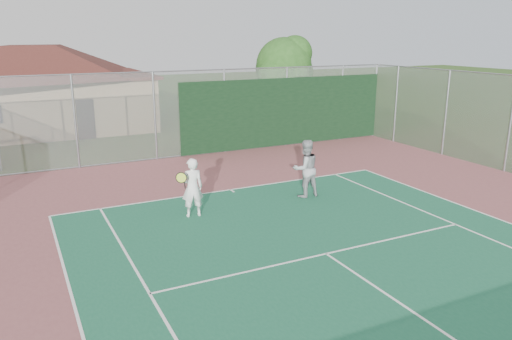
# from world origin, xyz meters

# --- Properties ---
(back_fence) EXTENTS (20.08, 0.11, 3.53)m
(back_fence) POSITION_xyz_m (2.11, 16.98, 1.67)
(back_fence) COLOR gray
(back_fence) RESTS_ON ground
(side_fence_right) EXTENTS (0.08, 9.00, 3.50)m
(side_fence_right) POSITION_xyz_m (10.00, 12.50, 1.75)
(side_fence_right) COLOR gray
(side_fence_right) RESTS_ON ground
(clubhouse) EXTENTS (12.04, 8.04, 5.19)m
(clubhouse) POSITION_xyz_m (-4.71, 26.23, 2.64)
(clubhouse) COLOR tan
(clubhouse) RESTS_ON ground
(tree) EXTENTS (3.49, 3.31, 4.87)m
(tree) POSITION_xyz_m (7.24, 21.08, 3.20)
(tree) COLOR #3A2015
(tree) RESTS_ON ground
(player_white_front) EXTENTS (0.87, 0.62, 1.65)m
(player_white_front) POSITION_xyz_m (-1.91, 10.12, 0.83)
(player_white_front) COLOR white
(player_white_front) RESTS_ON ground
(player_grey_back) EXTENTS (0.87, 0.68, 1.79)m
(player_grey_back) POSITION_xyz_m (1.81, 10.24, 0.89)
(player_grey_back) COLOR #999B9E
(player_grey_back) RESTS_ON ground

